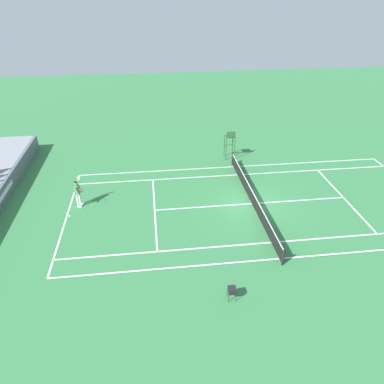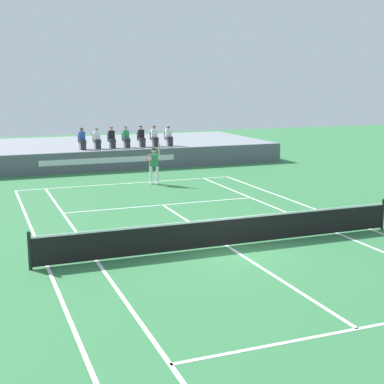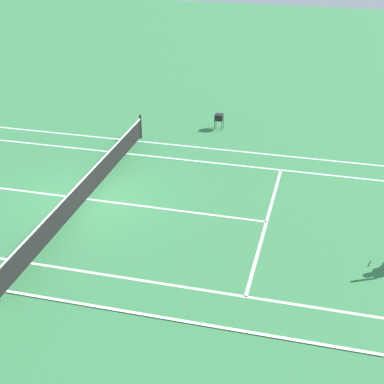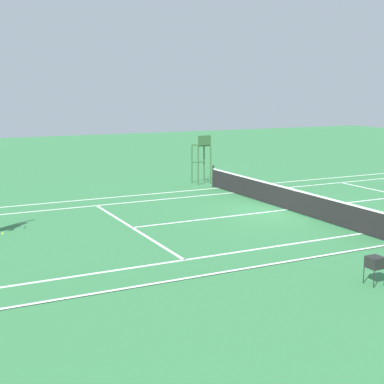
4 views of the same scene
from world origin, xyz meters
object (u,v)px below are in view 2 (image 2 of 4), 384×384
object	(u,v)px
spectator_seated_3	(126,137)
spectator_seated_6	(169,136)
spectator_seated_5	(155,136)
tennis_ball	(158,186)
spectator_seated_1	(97,138)
spectator_seated_2	(112,138)
tennis_player	(154,165)
spectator_seated_4	(141,137)
spectator_seated_0	(82,139)

from	to	relation	value
spectator_seated_3	spectator_seated_6	distance (m)	2.71
spectator_seated_3	spectator_seated_5	xyz separation A→B (m)	(1.78, 0.00, 0.00)
spectator_seated_5	tennis_ball	bearing A→B (deg)	-106.53
spectator_seated_1	spectator_seated_5	bearing A→B (deg)	0.00
spectator_seated_2	spectator_seated_6	bearing A→B (deg)	0.00
spectator_seated_3	spectator_seated_5	size ratio (longest dim) A/B	1.00
spectator_seated_3	tennis_player	bearing A→B (deg)	-92.29
spectator_seated_5	spectator_seated_6	bearing A→B (deg)	0.00
spectator_seated_4	spectator_seated_3	bearing A→B (deg)	180.00
spectator_seated_5	tennis_ball	size ratio (longest dim) A/B	18.60
spectator_seated_5	spectator_seated_3	bearing A→B (deg)	180.00
tennis_ball	tennis_player	bearing A→B (deg)	85.18
spectator_seated_1	spectator_seated_2	world-z (taller)	same
spectator_seated_0	spectator_seated_5	xyz separation A→B (m)	(4.43, 0.00, 0.00)
spectator_seated_0	spectator_seated_6	size ratio (longest dim) A/B	1.00
spectator_seated_1	spectator_seated_6	size ratio (longest dim) A/B	1.00
tennis_player	tennis_ball	distance (m)	1.23
tennis_ball	spectator_seated_4	bearing A→B (deg)	79.84
spectator_seated_0	spectator_seated_2	size ratio (longest dim) A/B	1.00
tennis_player	spectator_seated_6	bearing A→B (deg)	64.77
spectator_seated_6	tennis_player	distance (m)	7.00
spectator_seated_2	spectator_seated_6	distance (m)	3.60
spectator_seated_5	spectator_seated_6	xyz separation A→B (m)	(0.93, 0.00, 0.00)
spectator_seated_1	spectator_seated_3	xyz separation A→B (m)	(1.77, 0.00, 0.00)
spectator_seated_1	spectator_seated_2	distance (m)	0.89
spectator_seated_3	tennis_player	xyz separation A→B (m)	(-0.25, -6.29, -0.80)
spectator_seated_6	tennis_player	world-z (taller)	spectator_seated_6
tennis_player	tennis_ball	xyz separation A→B (m)	(-0.07, -0.77, -0.96)
spectator_seated_4	spectator_seated_6	bearing A→B (deg)	0.00
tennis_ball	spectator_seated_3	bearing A→B (deg)	87.44
spectator_seated_0	spectator_seated_4	size ratio (longest dim) A/B	1.00
tennis_player	spectator_seated_0	bearing A→B (deg)	110.85
spectator_seated_4	spectator_seated_6	xyz separation A→B (m)	(1.76, 0.00, 0.00)
tennis_ball	spectator_seated_2	bearing A→B (deg)	94.60
spectator_seated_3	spectator_seated_6	bearing A→B (deg)	0.00
spectator_seated_1	tennis_ball	world-z (taller)	spectator_seated_1
spectator_seated_1	spectator_seated_4	size ratio (longest dim) A/B	1.00
tennis_player	spectator_seated_5	bearing A→B (deg)	72.10
spectator_seated_1	spectator_seated_3	size ratio (longest dim) A/B	1.00
tennis_ball	spectator_seated_5	bearing A→B (deg)	73.47
spectator_seated_1	tennis_player	bearing A→B (deg)	-76.41
spectator_seated_3	spectator_seated_6	xyz separation A→B (m)	(2.71, 0.00, 0.00)
spectator_seated_1	spectator_seated_3	bearing A→B (deg)	0.00
spectator_seated_4	spectator_seated_6	size ratio (longest dim) A/B	1.00
spectator_seated_0	spectator_seated_5	world-z (taller)	same
spectator_seated_0	spectator_seated_1	world-z (taller)	same
spectator_seated_6	spectator_seated_4	bearing A→B (deg)	180.00
spectator_seated_2	spectator_seated_4	distance (m)	1.83
spectator_seated_1	spectator_seated_3	world-z (taller)	same
spectator_seated_0	tennis_ball	world-z (taller)	spectator_seated_0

